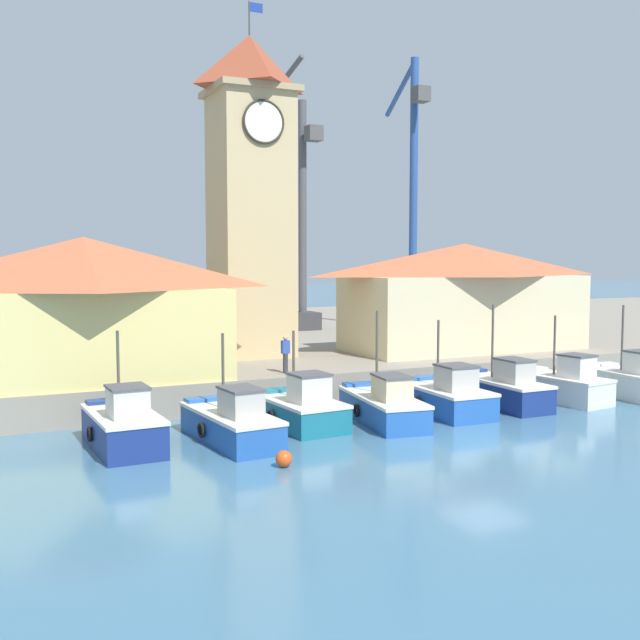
% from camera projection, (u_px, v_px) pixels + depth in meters
% --- Properties ---
extents(ground_plane, '(300.00, 300.00, 0.00)m').
position_uv_depth(ground_plane, '(486.00, 445.00, 25.14)').
color(ground_plane, teal).
extents(quay_wharf, '(120.00, 40.00, 1.35)m').
position_uv_depth(quay_wharf, '(226.00, 341.00, 50.61)').
color(quay_wharf, gray).
rests_on(quay_wharf, ground).
extents(fishing_boat_far_left, '(2.19, 4.42, 3.87)m').
position_uv_depth(fishing_boat_far_left, '(123.00, 426.00, 24.54)').
color(fishing_boat_far_left, navy).
rests_on(fishing_boat_far_left, ground).
extents(fishing_boat_left_outer, '(2.30, 5.17, 3.69)m').
position_uv_depth(fishing_boat_left_outer, '(231.00, 423.00, 25.41)').
color(fishing_boat_left_outer, '#2356A8').
rests_on(fishing_boat_left_outer, ground).
extents(fishing_boat_left_inner, '(2.45, 4.26, 3.56)m').
position_uv_depth(fishing_boat_left_inner, '(301.00, 408.00, 27.73)').
color(fishing_boat_left_inner, '#196B7F').
rests_on(fishing_boat_left_inner, ground).
extents(fishing_boat_mid_left, '(2.52, 5.34, 4.24)m').
position_uv_depth(fishing_boat_mid_left, '(383.00, 405.00, 28.51)').
color(fishing_boat_mid_left, '#2356A8').
rests_on(fishing_boat_mid_left, ground).
extents(fishing_boat_center, '(2.31, 4.55, 3.76)m').
position_uv_depth(fishing_boat_center, '(446.00, 396.00, 30.12)').
color(fishing_boat_center, '#2356A8').
rests_on(fishing_boat_center, ground).
extents(fishing_boat_mid_right, '(1.93, 4.90, 4.29)m').
position_uv_depth(fishing_boat_mid_right, '(502.00, 389.00, 31.66)').
color(fishing_boat_mid_right, navy).
rests_on(fishing_boat_mid_right, ground).
extents(fishing_boat_right_inner, '(2.49, 4.31, 3.76)m').
position_uv_depth(fishing_boat_right_inner, '(564.00, 385.00, 32.65)').
color(fishing_boat_right_inner, silver).
rests_on(fishing_boat_right_inner, ground).
extents(fishing_boat_right_outer, '(2.26, 4.36, 4.15)m').
position_uv_depth(fishing_boat_right_outer, '(631.00, 381.00, 33.75)').
color(fishing_boat_right_outer, silver).
rests_on(fishing_boat_right_outer, ground).
extents(clock_tower, '(4.10, 4.10, 17.43)m').
position_uv_depth(clock_tower, '(251.00, 191.00, 37.23)').
color(clock_tower, tan).
rests_on(clock_tower, quay_wharf).
extents(warehouse_left, '(11.28, 6.19, 5.77)m').
position_uv_depth(warehouse_left, '(85.00, 307.00, 30.17)').
color(warehouse_left, '#E5D17A').
rests_on(warehouse_left, quay_wharf).
extents(warehouse_right, '(13.06, 5.87, 5.69)m').
position_uv_depth(warehouse_right, '(464.00, 296.00, 40.29)').
color(warehouse_right, beige).
rests_on(warehouse_right, quay_wharf).
extents(port_crane_near, '(2.80, 8.32, 18.54)m').
position_uv_depth(port_crane_near, '(413.00, 225.00, 51.95)').
color(port_crane_near, navy).
rests_on(port_crane_near, quay_wharf).
extents(port_crane_far, '(3.40, 9.95, 18.61)m').
position_uv_depth(port_crane_far, '(299.00, 237.00, 51.43)').
color(port_crane_far, '#353539').
rests_on(port_crane_far, quay_wharf).
extents(mooring_buoy, '(0.51, 0.51, 0.51)m').
position_uv_depth(mooring_buoy, '(284.00, 459.00, 22.46)').
color(mooring_buoy, '#E54C19').
rests_on(mooring_buoy, ground).
extents(dock_worker_near_tower, '(0.34, 0.22, 1.62)m').
position_uv_depth(dock_worker_near_tower, '(285.00, 354.00, 32.00)').
color(dock_worker_near_tower, '#33333D').
rests_on(dock_worker_near_tower, quay_wharf).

